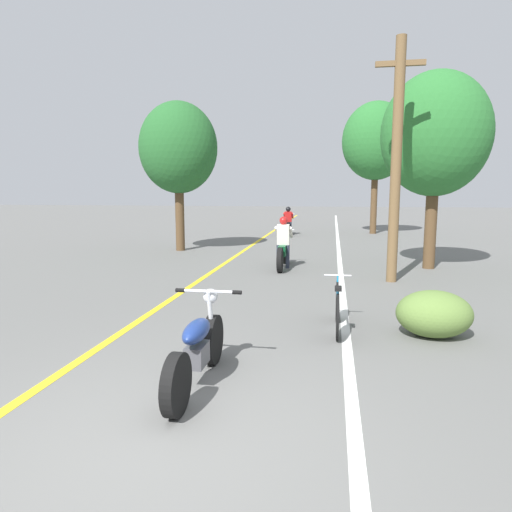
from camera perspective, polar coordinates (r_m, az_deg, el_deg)
name	(u,v)px	position (r m, az deg, el deg)	size (l,w,h in m)	color
ground_plane	(156,443)	(4.34, -12.43, -21.87)	(120.00, 120.00, 0.00)	#60605E
lane_stripe_center	(247,249)	(17.09, -1.18, 0.92)	(0.14, 48.00, 0.01)	yellow
lane_stripe_edge	(339,251)	(16.80, 10.30, 0.66)	(0.14, 48.00, 0.01)	white
utility_pole	(396,159)	(11.25, 17.13, 11.50)	(1.10, 0.24, 5.59)	brown
roadside_tree_right_near	(436,135)	(13.60, 21.53, 13.87)	(2.90, 2.61, 5.33)	#513A23
roadside_tree_right_far	(376,141)	(23.98, 14.78, 13.68)	(3.33, 3.00, 6.51)	#513A23
roadside_tree_left	(178,149)	(16.80, -9.70, 13.11)	(2.79, 2.51, 5.27)	#513A23
roadside_bush	(434,314)	(7.31, 21.35, -6.75)	(1.10, 0.88, 0.70)	#5B7A38
motorcycle_foreground	(198,348)	(5.21, -7.29, -11.35)	(0.81, 1.99, 0.99)	black
motorcycle_rider_lead	(283,249)	(12.84, 3.42, 0.92)	(0.50, 2.19, 1.45)	black
motorcycle_rider_far	(288,224)	(22.47, 4.03, 3.99)	(0.50, 2.12, 1.39)	black
bicycle_parked	(337,307)	(7.26, 10.13, -6.27)	(0.44, 1.68, 0.79)	black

